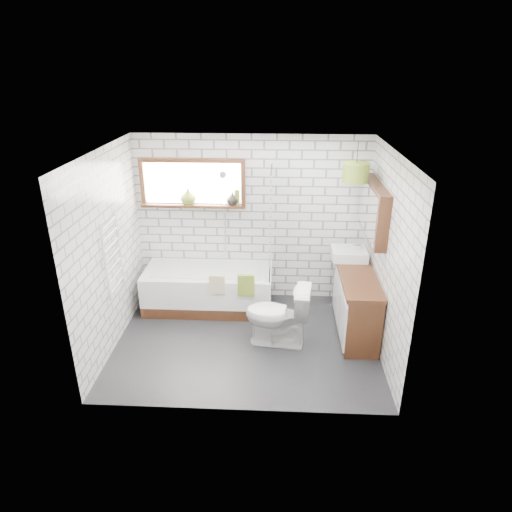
{
  "coord_description": "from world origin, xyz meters",
  "views": [
    {
      "loc": [
        0.39,
        -5.1,
        3.45
      ],
      "look_at": [
        0.12,
        0.25,
        1.12
      ],
      "focal_mm": 32.0,
      "sensor_mm": 36.0,
      "label": 1
    }
  ],
  "objects_px": {
    "vanity": "(356,302)",
    "pendant": "(356,172)",
    "bathtub": "(209,289)",
    "basin": "(349,254)",
    "toilet": "(277,315)"
  },
  "relations": [
    {
      "from": "vanity",
      "to": "pendant",
      "type": "distance_m",
      "value": 1.73
    },
    {
      "from": "toilet",
      "to": "bathtub",
      "type": "bearing_deg",
      "value": -124.23
    },
    {
      "from": "pendant",
      "to": "bathtub",
      "type": "bearing_deg",
      "value": 176.78
    },
    {
      "from": "pendant",
      "to": "basin",
      "type": "bearing_deg",
      "value": 76.91
    },
    {
      "from": "basin",
      "to": "pendant",
      "type": "distance_m",
      "value": 1.19
    },
    {
      "from": "vanity",
      "to": "basin",
      "type": "height_order",
      "value": "basin"
    },
    {
      "from": "vanity",
      "to": "pendant",
      "type": "xyz_separation_m",
      "value": [
        -0.08,
        0.4,
        1.68
      ]
    },
    {
      "from": "bathtub",
      "to": "vanity",
      "type": "relative_size",
      "value": 1.27
    },
    {
      "from": "pendant",
      "to": "vanity",
      "type": "bearing_deg",
      "value": -77.94
    },
    {
      "from": "toilet",
      "to": "pendant",
      "type": "xyz_separation_m",
      "value": [
        0.97,
        0.8,
        1.68
      ]
    },
    {
      "from": "toilet",
      "to": "pendant",
      "type": "distance_m",
      "value": 2.1
    },
    {
      "from": "pendant",
      "to": "toilet",
      "type": "bearing_deg",
      "value": -140.62
    },
    {
      "from": "vanity",
      "to": "basin",
      "type": "bearing_deg",
      "value": 96.84
    },
    {
      "from": "bathtub",
      "to": "vanity",
      "type": "height_order",
      "value": "vanity"
    },
    {
      "from": "bathtub",
      "to": "vanity",
      "type": "xyz_separation_m",
      "value": [
        2.09,
        -0.51,
        0.12
      ]
    }
  ]
}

